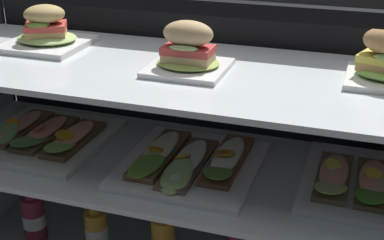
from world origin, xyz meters
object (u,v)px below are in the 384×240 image
at_px(open_sandwich_tray_left_of_center, 44,136).
at_px(juice_bottle_front_fourth, 34,216).
at_px(open_sandwich_tray_near_right_corner, 190,162).
at_px(juice_bottle_front_second, 97,232).
at_px(open_sandwich_tray_far_left, 375,183).
at_px(plated_roll_sandwich_mid_right, 188,53).
at_px(plated_roll_sandwich_center, 46,33).

bearing_deg(open_sandwich_tray_left_of_center, juice_bottle_front_fourth, 163.35).
height_order(open_sandwich_tray_near_right_corner, juice_bottle_front_second, open_sandwich_tray_near_right_corner).
xyz_separation_m(open_sandwich_tray_far_left, juice_bottle_front_fourth, (-0.97, 0.00, -0.30)).
xyz_separation_m(open_sandwich_tray_near_right_corner, open_sandwich_tray_far_left, (0.45, 0.04, -0.00)).
bearing_deg(juice_bottle_front_second, juice_bottle_front_fourth, -179.92).
distance_m(juice_bottle_front_fourth, juice_bottle_front_second, 0.22).
height_order(plated_roll_sandwich_mid_right, juice_bottle_front_second, plated_roll_sandwich_mid_right).
relative_size(plated_roll_sandwich_center, plated_roll_sandwich_mid_right, 1.14).
bearing_deg(plated_roll_sandwich_center, juice_bottle_front_second, -15.34).
bearing_deg(plated_roll_sandwich_mid_right, open_sandwich_tray_near_right_corner, -53.30).
bearing_deg(open_sandwich_tray_near_right_corner, juice_bottle_front_second, 171.78).
relative_size(plated_roll_sandwich_mid_right, open_sandwich_tray_left_of_center, 0.51).
xyz_separation_m(open_sandwich_tray_left_of_center, juice_bottle_front_second, (0.12, 0.03, -0.31)).
xyz_separation_m(plated_roll_sandwich_mid_right, open_sandwich_tray_near_right_corner, (0.01, -0.01, -0.29)).
xyz_separation_m(plated_roll_sandwich_center, plated_roll_sandwich_mid_right, (0.43, -0.07, 0.01)).
height_order(open_sandwich_tray_near_right_corner, juice_bottle_front_fourth, open_sandwich_tray_near_right_corner).
bearing_deg(open_sandwich_tray_left_of_center, plated_roll_sandwich_center, 89.00).
height_order(plated_roll_sandwich_center, plated_roll_sandwich_mid_right, plated_roll_sandwich_mid_right).
height_order(plated_roll_sandwich_mid_right, open_sandwich_tray_near_right_corner, plated_roll_sandwich_mid_right).
bearing_deg(plated_roll_sandwich_mid_right, plated_roll_sandwich_center, 170.63).
bearing_deg(juice_bottle_front_second, open_sandwich_tray_left_of_center, -167.15).
distance_m(plated_roll_sandwich_center, juice_bottle_front_second, 0.60).
xyz_separation_m(plated_roll_sandwich_mid_right, juice_bottle_front_fourth, (-0.52, 0.04, -0.59)).
xyz_separation_m(plated_roll_sandwich_center, juice_bottle_front_second, (0.12, -0.03, -0.59)).
distance_m(open_sandwich_tray_left_of_center, open_sandwich_tray_far_left, 0.88).
bearing_deg(juice_bottle_front_second, plated_roll_sandwich_mid_right, -6.89).
relative_size(plated_roll_sandwich_center, juice_bottle_front_fourth, 1.01).
bearing_deg(open_sandwich_tray_near_right_corner, plated_roll_sandwich_mid_right, 126.70).
xyz_separation_m(plated_roll_sandwich_center, open_sandwich_tray_left_of_center, (-0.00, -0.06, -0.28)).
distance_m(plated_roll_sandwich_mid_right, juice_bottle_front_fourth, 0.79).
height_order(open_sandwich_tray_left_of_center, juice_bottle_front_fourth, open_sandwich_tray_left_of_center).
distance_m(plated_roll_sandwich_center, open_sandwich_tray_near_right_corner, 0.52).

